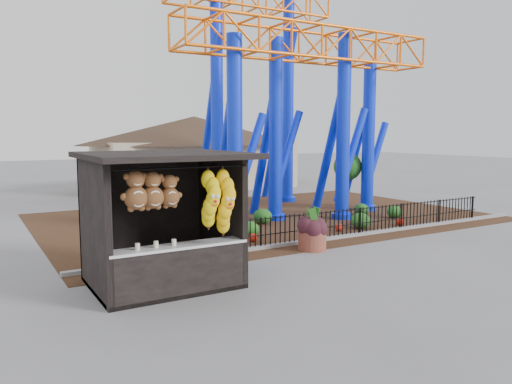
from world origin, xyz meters
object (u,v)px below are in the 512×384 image
terracotta_planter (312,240)px  roller_coaster (285,64)px  potted_plant (312,234)px  prize_booth (165,222)px

terracotta_planter → roller_coaster: bearing=63.7°
roller_coaster → terracotta_planter: bearing=-116.3°
roller_coaster → terracotta_planter: roller_coaster is taller
roller_coaster → terracotta_planter: 9.12m
roller_coaster → potted_plant: size_ratio=11.68×
prize_booth → potted_plant: bearing=15.4°
prize_booth → roller_coaster: 11.99m
prize_booth → potted_plant: size_ratio=3.71×
prize_booth → roller_coaster: roller_coaster is taller
terracotta_planter → potted_plant: bearing=60.0°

